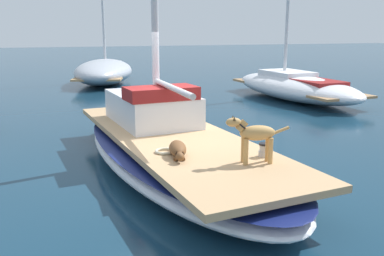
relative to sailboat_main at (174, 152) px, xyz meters
The scene contains 9 objects.
ground_plane 0.34m from the sailboat_main, ahead, with size 120.00×120.00×0.00m, color #143347.
sailboat_main is the anchor object (origin of this frame).
cabin_house 1.30m from the sailboat_main, 96.07° to the left, with size 1.61×2.35×0.84m.
dog_tan 2.20m from the sailboat_main, 73.13° to the right, with size 0.93×0.32×0.70m.
dog_brown 1.41m from the sailboat_main, 104.40° to the right, with size 0.38×0.95×0.22m.
deck_winch 2.00m from the sailboat_main, 62.85° to the right, with size 0.16×0.16×0.21m.
coiled_rope 1.19m from the sailboat_main, 113.92° to the right, with size 0.32×0.32×0.04m, color beige.
moored_boat_starboard_side 9.16m from the sailboat_main, 43.67° to the left, with size 2.87×6.84×7.97m.
moored_boat_far_astern 13.42m from the sailboat_main, 87.64° to the left, with size 4.10×6.33×6.59m.
Camera 1 is at (-2.16, -7.18, 2.54)m, focal length 39.45 mm.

